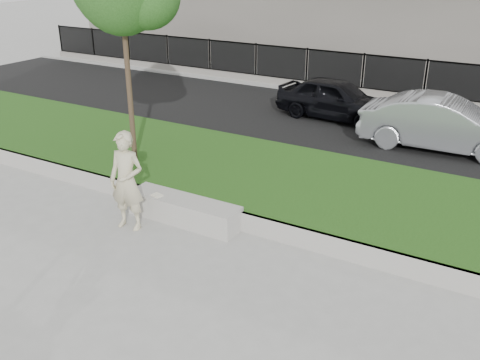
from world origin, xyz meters
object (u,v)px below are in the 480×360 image
Objects in this scene: book at (157,195)px; car_dark at (336,99)px; man at (127,181)px; car_silver at (443,124)px; stone_bench at (184,210)px.

car_dark reaches higher than book.
car_silver is (4.33, 7.53, -0.22)m from man.
stone_bench is 1.23× the size of man.
book is 8.24m from car_dark.
stone_bench is 0.62m from book.
car_dark is (0.08, 8.08, 0.44)m from stone_bench.
book is (0.23, 0.58, -0.47)m from man.
stone_bench is at bearing 26.40° from book.
car_silver reaches higher than book.
car_silver is (3.56, 6.81, 0.50)m from stone_bench.
car_silver is at bearing 51.17° from man.
car_dark is 3.71m from car_silver.
man reaches higher than car_dark.
book is at bearing -165.69° from stone_bench.
man is 0.51× the size of car_dark.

